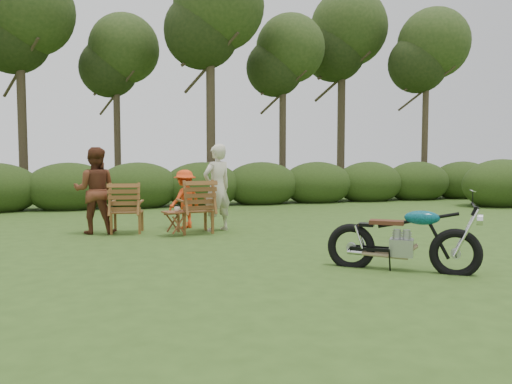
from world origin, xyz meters
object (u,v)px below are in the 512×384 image
object	(u,v)px
motorcycle	(401,270)
cup	(177,209)
lawn_chair_left	(127,233)
adult_b	(96,233)
side_table	(175,224)
child	(185,228)
adult_a	(217,231)
lawn_chair_right	(195,233)

from	to	relation	value
motorcycle	cup	size ratio (longest dim) A/B	16.80
lawn_chair_left	cup	distance (m)	1.28
adult_b	lawn_chair_left	bearing A→B (deg)	-179.44
side_table	child	bearing A→B (deg)	70.78
adult_b	child	distance (m)	1.86
side_table	adult_a	size ratio (longest dim) A/B	0.27
side_table	adult_a	bearing A→B (deg)	24.68
adult_a	child	bearing A→B (deg)	-68.21
child	adult_b	bearing A→B (deg)	-26.83
lawn_chair_left	adult_b	distance (m)	0.62
motorcycle	adult_a	distance (m)	4.60
side_table	child	world-z (taller)	child
motorcycle	child	bearing A→B (deg)	151.57
motorcycle	adult_b	world-z (taller)	adult_b
motorcycle	side_table	xyz separation A→B (m)	(-2.53, 3.89, 0.24)
cup	child	xyz separation A→B (m)	(0.32, 1.01, -0.53)
lawn_chair_left	adult_a	world-z (taller)	adult_a
lawn_chair_left	side_table	xyz separation A→B (m)	(0.88, -0.71, 0.24)
lawn_chair_left	cup	bearing A→B (deg)	152.72
side_table	lawn_chair_left	bearing A→B (deg)	141.08
adult_a	child	xyz separation A→B (m)	(-0.58, 0.58, 0.00)
lawn_chair_right	lawn_chair_left	xyz separation A→B (m)	(-1.33, 0.43, 0.00)
motorcycle	adult_a	xyz separation A→B (m)	(-1.59, 4.32, 0.00)
motorcycle	adult_a	bearing A→B (deg)	147.87
cup	child	size ratio (longest dim) A/B	0.09
motorcycle	lawn_chair_left	xyz separation A→B (m)	(-3.41, 4.60, 0.00)
adult_a	child	world-z (taller)	adult_a
adult_b	lawn_chair_right	bearing A→B (deg)	174.05
motorcycle	adult_a	size ratio (longest dim) A/B	1.06
motorcycle	cup	xyz separation A→B (m)	(-2.49, 3.88, 0.53)
lawn_chair_left	adult_a	xyz separation A→B (m)	(1.82, -0.28, 0.00)
adult_b	child	size ratio (longest dim) A/B	1.37
lawn_chair_right	child	xyz separation A→B (m)	(-0.09, 0.72, 0.00)
motorcycle	side_table	world-z (taller)	motorcycle
side_table	motorcycle	bearing A→B (deg)	-57.00
lawn_chair_right	lawn_chair_left	world-z (taller)	lawn_chair_right
lawn_chair_right	adult_a	distance (m)	0.51
lawn_chair_left	child	distance (m)	1.27
lawn_chair_right	child	world-z (taller)	child
motorcycle	adult_b	distance (m)	6.18
motorcycle	lawn_chair_right	world-z (taller)	motorcycle
lawn_chair_right	cup	distance (m)	0.73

